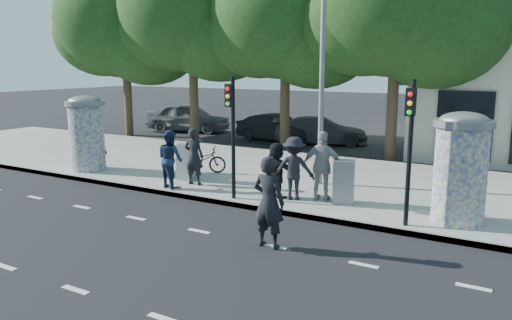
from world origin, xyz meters
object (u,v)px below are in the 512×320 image
Objects in this scene: car_mid at (276,128)px; car_right at (320,130)px; ped_b at (194,156)px; man_road at (269,202)px; ped_f at (277,170)px; bicycle at (201,160)px; ad_column_left at (87,131)px; traffic_pole_near at (232,125)px; ped_d at (294,168)px; traffic_pole_far at (410,138)px; cabinet_left at (187,162)px; cabinet_right at (344,182)px; ad_column_right at (461,166)px; car_left at (188,118)px; ped_c at (170,159)px; ped_a at (94,145)px; ped_e at (323,166)px; street_lamp at (322,33)px.

car_mid is 2.31m from car_right.
ped_b is 0.90× the size of man_road.
ped_f is at bearing -62.84° from man_road.
bicycle is 8.98m from car_right.
traffic_pole_near reaches higher than ad_column_left.
traffic_pole_far is at bearing 148.05° from ped_d.
cabinet_right reaches higher than cabinet_left.
cabinet_right is (-2.95, 0.22, -0.79)m from ad_column_right.
man_road is 0.41× the size of car_left.
ad_column_left is 4.23m from bicycle.
car_mid is at bearing 135.61° from ad_column_right.
cabinet_right reaches higher than bicycle.
ped_c is at bearing -26.33° from man_road.
ad_column_left is at bearing 32.56° from ped_a.
traffic_pole_far is 1.75× the size of ped_e.
ped_b is 0.92× the size of ped_e.
man_road is (8.97, -3.34, -0.02)m from ped_a.
ped_e is at bearing 25.51° from traffic_pole_near.
ped_e is 4.83m from cabinet_left.
ad_column_right reaches higher than ped_f.
ped_b is 10.35m from car_mid.
car_mid is at bearing -60.73° from man_road.
cabinet_right is 16.95m from car_left.
ped_c is (4.24, -0.54, -0.50)m from ad_column_left.
traffic_pole_far reaches higher than ped_c.
ped_e is 1.12× the size of bicycle.
ped_e is at bearing -6.06° from cabinet_left.
street_lamp is at bearing -74.67° from ped_e.
traffic_pole_near reaches higher than bicycle.
traffic_pole_near is 11.84m from car_mid.
car_right is at bearing 83.13° from cabinet_left.
ad_column_right is 14.28m from car_mid.
ped_b is at bearing -18.37° from ped_d.
cabinet_right is at bearing 21.61° from traffic_pole_near.
cabinet_right is (9.33, 0.24, -0.28)m from ped_a.
ped_a is at bearing 174.63° from car_mid.
ped_f is at bearing -14.61° from ped_d.
ped_c is 1.13× the size of ped_f.
ad_column_left is 0.33× the size of street_lamp.
ad_column_right reaches higher than cabinet_left.
ped_d is (3.87, 0.65, -0.01)m from ped_c.
ped_b reaches higher than ped_d.
ped_a is 0.98× the size of ped_c.
ped_a reaches higher than cabinet_right.
street_lamp reaches higher than traffic_pole_far.
ad_column_right is 4.32m from ped_d.
ad_column_right is 0.33× the size of street_lamp.
cabinet_right is at bearing -5.28° from cabinet_left.
street_lamp is 5.42m from ped_b.
cabinet_right is at bearing 175.67° from ad_column_right.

